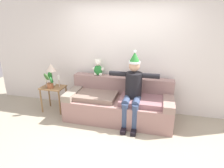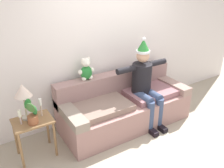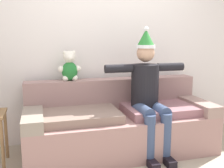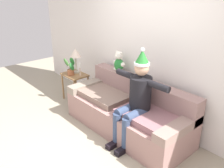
# 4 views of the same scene
# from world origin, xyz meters

# --- Properties ---
(back_wall) EXTENTS (7.00, 0.10, 2.70)m
(back_wall) POSITION_xyz_m (0.00, 1.55, 1.35)
(back_wall) COLOR white
(back_wall) RESTS_ON ground_plane
(couch) EXTENTS (2.29, 0.92, 0.87)m
(couch) POSITION_xyz_m (0.00, 1.01, 0.34)
(couch) COLOR #A17872
(couch) RESTS_ON ground_plane
(person_seated) EXTENTS (1.02, 0.77, 1.55)m
(person_seated) POSITION_xyz_m (0.31, 0.84, 0.79)
(person_seated) COLOR black
(person_seated) RESTS_ON ground_plane
(teddy_bear) EXTENTS (0.29, 0.17, 0.38)m
(teddy_bear) POSITION_xyz_m (-0.57, 1.30, 1.05)
(teddy_bear) COLOR #257A33
(teddy_bear) RESTS_ON couch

